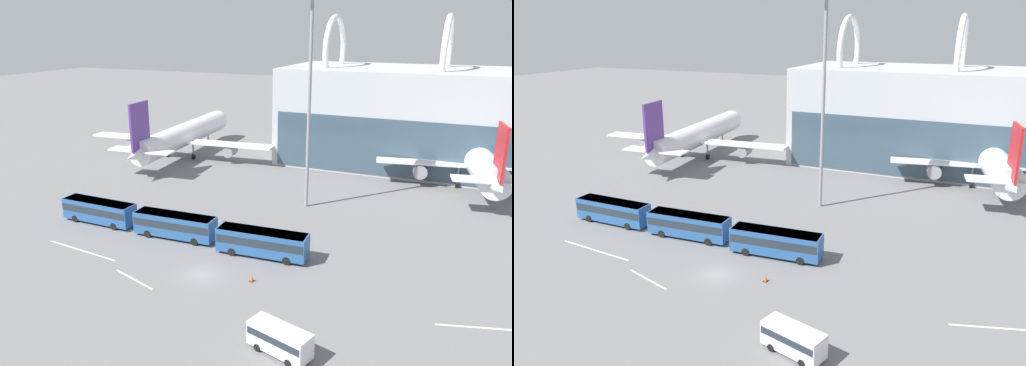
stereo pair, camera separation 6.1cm
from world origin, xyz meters
The scene contains 13 objects.
ground_plane centered at (0.00, 0.00, 0.00)m, with size 440.00×440.00×0.00m, color slate.
airliner_at_gate_near centered at (-30.37, 43.68, 4.58)m, with size 40.71×42.12×13.78m.
airliner_at_gate_far centered at (26.88, 46.78, 4.89)m, with size 33.60×37.15×13.56m.
shuttle_bus_0 centered at (-20.96, 7.47, 1.91)m, with size 11.16×2.85×3.25m.
shuttle_bus_1 centered at (-8.39, 7.44, 1.91)m, with size 11.26×3.28×3.25m.
shuttle_bus_2 centered at (4.17, 7.13, 1.91)m, with size 11.29×3.42×3.25m.
service_van_foreground centered at (13.08, -9.52, 1.46)m, with size 5.99×3.50×2.50m.
floodlight_mast centered at (3.37, 25.90, 22.06)m, with size 2.88×2.88×31.13m.
lane_stripe_0 centered at (-16.93, -0.70, 0.00)m, with size 11.36×0.25×0.01m, color silver.
lane_stripe_2 centered at (-6.34, -4.07, 0.00)m, with size 6.59×0.25×0.01m, color silver.
lane_stripe_3 centered at (28.63, 1.62, 0.00)m, with size 8.17×0.25×0.01m, color silver.
lane_stripe_4 centered at (-19.72, 6.86, 0.00)m, with size 11.31×0.25×0.01m, color silver.
traffic_cone_0 centered at (5.67, 0.89, 0.37)m, with size 0.53×0.53×0.75m.
Camera 2 is at (26.17, -43.22, 26.61)m, focal length 35.00 mm.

